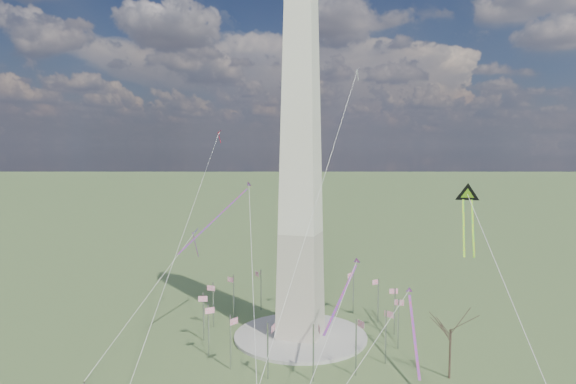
% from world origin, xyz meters
% --- Properties ---
extents(ground, '(2000.00, 2000.00, 0.00)m').
position_xyz_m(ground, '(0.00, 0.00, 0.00)').
color(ground, '#486532').
rests_on(ground, ground).
extents(plaza, '(36.00, 36.00, 0.80)m').
position_xyz_m(plaza, '(0.00, 0.00, 0.40)').
color(plaza, '#A3A195').
rests_on(plaza, ground).
extents(washington_monument, '(15.56, 15.56, 100.00)m').
position_xyz_m(washington_monument, '(0.00, 0.00, 47.95)').
color(washington_monument, '#B2AD95').
rests_on(washington_monument, plaza).
extents(flagpole_ring, '(54.40, 54.40, 13.00)m').
position_xyz_m(flagpole_ring, '(-0.00, -0.00, 7.27)').
color(flagpole_ring, '#AEB0B4').
rests_on(flagpole_ring, ground).
extents(tree_near, '(9.67, 9.67, 16.92)m').
position_xyz_m(tree_near, '(38.63, -13.23, 12.07)').
color(tree_near, '#4F3930').
rests_on(tree_near, ground).
extents(kite_delta_black, '(7.14, 19.32, 16.15)m').
position_xyz_m(kite_delta_black, '(41.99, 10.14, 38.36)').
color(kite_delta_black, black).
rests_on(kite_delta_black, ground).
extents(kite_diamond_purple, '(2.11, 3.00, 9.10)m').
position_xyz_m(kite_diamond_purple, '(-34.79, 6.40, 25.23)').
color(kite_diamond_purple, navy).
rests_on(kite_diamond_purple, ground).
extents(kite_streamer_left, '(4.93, 19.20, 13.29)m').
position_xyz_m(kite_streamer_left, '(15.26, -15.01, 19.43)').
color(kite_streamer_left, '#ED3C25').
rests_on(kite_streamer_left, ground).
extents(kite_streamer_mid, '(11.50, 22.98, 16.90)m').
position_xyz_m(kite_streamer_mid, '(-18.65, -6.08, 35.73)').
color(kite_streamer_mid, '#ED3C25').
rests_on(kite_streamer_mid, ground).
extents(kite_streamer_right, '(5.38, 21.11, 14.62)m').
position_xyz_m(kite_streamer_right, '(29.97, -7.86, 10.76)').
color(kite_streamer_right, '#ED3C25').
rests_on(kite_streamer_right, ground).
extents(kite_small_red, '(1.41, 1.95, 4.92)m').
position_xyz_m(kite_small_red, '(-43.24, 41.93, 56.30)').
color(kite_small_red, red).
rests_on(kite_small_red, ground).
extents(kite_small_white, '(1.17, 1.74, 4.28)m').
position_xyz_m(kite_small_white, '(7.96, 38.07, 75.97)').
color(kite_small_white, silver).
rests_on(kite_small_white, ground).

